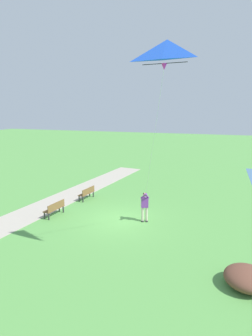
{
  "coord_description": "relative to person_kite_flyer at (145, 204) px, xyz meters",
  "views": [
    {
      "loc": [
        -5.4,
        14.31,
        6.37
      ],
      "look_at": [
        -0.74,
        0.87,
        3.34
      ],
      "focal_mm": 29.66,
      "sensor_mm": 36.0,
      "label": 1
    }
  ],
  "objects": [
    {
      "name": "park_bench_far_walkway",
      "position": [
        5.37,
        0.94,
        -0.54
      ],
      "size": [
        0.61,
        1.54,
        0.88
      ],
      "color": "brown",
      "rests_on": "ground"
    },
    {
      "name": "walkway_path",
      "position": [
        7.2,
        2.24,
        -1.04
      ],
      "size": [
        6.11,
        32.06,
        0.02
      ],
      "primitive_type": "cube",
      "rotation": [
        0.0,
        0.0,
        -0.12
      ],
      "color": "#ADA393",
      "rests_on": "ground"
    },
    {
      "name": "person_kite_flyer",
      "position": [
        0.0,
        0.0,
        0.0
      ],
      "size": [
        0.49,
        0.63,
        1.83
      ],
      "color": "#232328",
      "rests_on": "ground"
    },
    {
      "name": "flying_kite",
      "position": [
        -1.82,
        4.09,
        7.18
      ],
      "size": [
        2.59,
        4.15,
        6.98
      ],
      "color": "blue"
    },
    {
      "name": "ground_plane",
      "position": [
        1.49,
        0.24,
        -1.05
      ],
      "size": [
        120.0,
        120.0,
        0.0
      ],
      "primitive_type": "plane",
      "color": "#569947"
    },
    {
      "name": "park_bench_near_walkway",
      "position": [
        4.96,
        -2.53,
        -0.54
      ],
      "size": [
        0.61,
        1.54,
        0.88
      ],
      "color": "brown",
      "rests_on": "ground"
    },
    {
      "name": "lakeside_shrub",
      "position": [
        -5.13,
        4.58,
        -0.69
      ],
      "size": [
        1.66,
        1.69,
        0.71
      ],
      "primitive_type": "ellipsoid",
      "color": "brown",
      "rests_on": "ground"
    }
  ]
}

